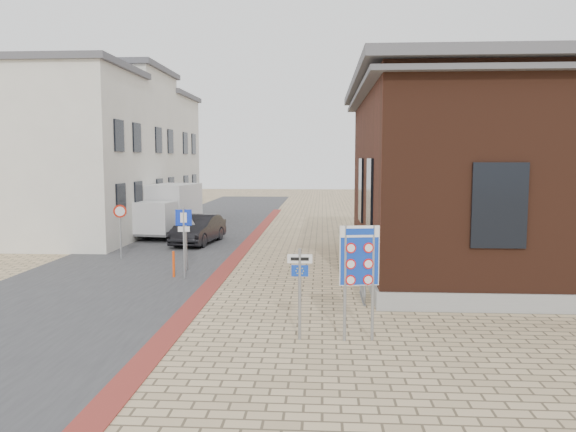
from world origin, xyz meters
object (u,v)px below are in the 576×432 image
(essen_sign, at_px, (300,281))
(bollard, at_px, (174,264))
(parking_sign, at_px, (184,231))
(sedan, at_px, (199,229))
(box_truck, at_px, (168,209))
(border_sign, at_px, (359,259))

(essen_sign, relative_size, bollard, 2.26)
(parking_sign, bearing_deg, sedan, 91.93)
(box_truck, bearing_deg, border_sign, -54.48)
(border_sign, bearing_deg, box_truck, 109.70)
(essen_sign, relative_size, parking_sign, 0.85)
(box_truck, relative_size, bollard, 5.88)
(sedan, distance_m, bollard, 7.56)
(essen_sign, xyz_separation_m, parking_sign, (-4.07, 6.00, 0.31))
(box_truck, xyz_separation_m, border_sign, (8.77, -16.40, 0.46))
(sedan, height_order, bollard, sedan)
(border_sign, distance_m, parking_sign, 8.05)
(box_truck, bearing_deg, bollard, -66.29)
(box_truck, relative_size, border_sign, 2.07)
(border_sign, xyz_separation_m, essen_sign, (-1.29, 0.00, -0.51))
(box_truck, distance_m, bollard, 10.64)
(essen_sign, height_order, parking_sign, parking_sign)
(sedan, xyz_separation_m, box_truck, (-2.16, 2.65, 0.69))
(sedan, distance_m, border_sign, 15.30)
(sedan, bearing_deg, box_truck, 136.58)
(sedan, bearing_deg, bollard, -76.42)
(essen_sign, distance_m, bollard, 7.74)
(parking_sign, bearing_deg, essen_sign, -63.04)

